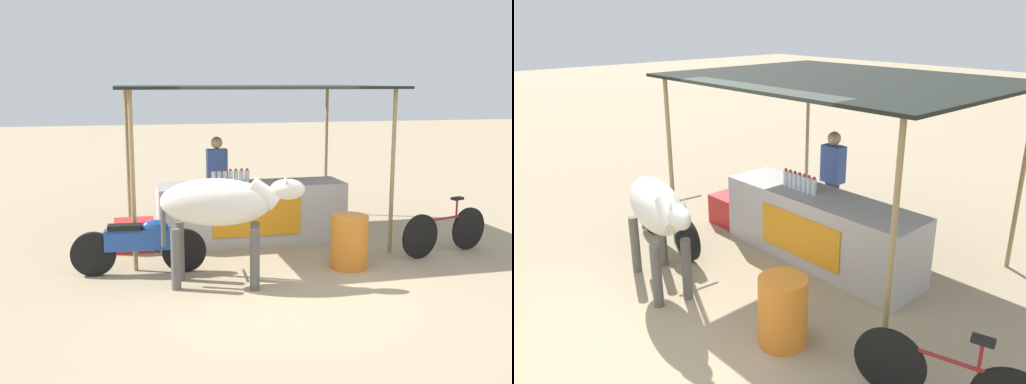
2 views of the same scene
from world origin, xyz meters
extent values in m
plane|color=tan|center=(0.00, 0.00, 0.00)|extent=(60.00, 60.00, 0.00)
cube|color=#B2ADA8|center=(0.00, 2.20, 0.48)|extent=(3.00, 0.80, 0.96)
cube|color=orange|center=(0.00, 1.79, 0.48)|extent=(1.40, 0.02, 0.58)
cube|color=black|center=(0.00, 2.50, 2.48)|extent=(4.20, 3.20, 0.04)
cylinder|color=#997F51|center=(-1.89, 1.06, 1.24)|extent=(0.06, 0.06, 2.48)
cylinder|color=#997F51|center=(1.89, 1.06, 1.24)|extent=(0.06, 0.06, 2.48)
cylinder|color=#997F51|center=(-1.89, 3.94, 1.24)|extent=(0.06, 0.06, 2.48)
cylinder|color=#997F51|center=(1.89, 3.94, 1.24)|extent=(0.06, 0.06, 2.48)
cylinder|color=silver|center=(-0.62, 2.15, 1.07)|extent=(0.07, 0.07, 0.22)
cylinder|color=red|center=(-0.62, 2.15, 1.19)|extent=(0.04, 0.04, 0.03)
cylinder|color=silver|center=(-0.53, 2.15, 1.07)|extent=(0.07, 0.07, 0.22)
cylinder|color=red|center=(-0.53, 2.15, 1.19)|extent=(0.04, 0.04, 0.03)
cylinder|color=silver|center=(-0.44, 2.15, 1.07)|extent=(0.07, 0.07, 0.22)
cylinder|color=red|center=(-0.44, 2.15, 1.19)|extent=(0.04, 0.04, 0.03)
cylinder|color=silver|center=(-0.35, 2.15, 1.07)|extent=(0.07, 0.07, 0.22)
cylinder|color=red|center=(-0.35, 2.15, 1.19)|extent=(0.04, 0.04, 0.03)
cylinder|color=silver|center=(-0.26, 2.15, 1.07)|extent=(0.07, 0.07, 0.22)
cylinder|color=red|center=(-0.26, 2.15, 1.19)|extent=(0.04, 0.04, 0.03)
cylinder|color=silver|center=(-0.17, 2.15, 1.07)|extent=(0.07, 0.07, 0.22)
cylinder|color=red|center=(-0.17, 2.15, 1.19)|extent=(0.04, 0.04, 0.03)
cylinder|color=silver|center=(-0.08, 2.15, 1.07)|extent=(0.07, 0.07, 0.22)
cylinder|color=red|center=(-0.08, 2.15, 1.19)|extent=(0.04, 0.04, 0.03)
cylinder|color=#383842|center=(-0.43, 2.95, 0.44)|extent=(0.22, 0.22, 0.88)
cube|color=#3F59A5|center=(-0.43, 2.95, 1.16)|extent=(0.34, 0.20, 0.56)
sphere|color=tan|center=(-0.43, 2.95, 1.55)|extent=(0.20, 0.20, 0.20)
cube|color=red|center=(-1.87, 2.10, 0.24)|extent=(0.60, 0.44, 0.48)
cylinder|color=orange|center=(1.01, 0.52, 0.37)|extent=(0.52, 0.52, 0.75)
ellipsoid|color=silver|center=(-0.91, 0.22, 1.08)|extent=(1.48, 0.84, 0.60)
cylinder|color=#575551|center=(-0.39, 0.28, 0.39)|extent=(0.12, 0.12, 0.78)
cylinder|color=#575551|center=(-0.48, -0.07, 0.39)|extent=(0.12, 0.12, 0.78)
cylinder|color=#575551|center=(-1.34, 0.52, 0.39)|extent=(0.12, 0.12, 0.78)
cylinder|color=#575551|center=(-1.43, 0.16, 0.39)|extent=(0.12, 0.12, 0.78)
cylinder|color=silver|center=(-0.33, 0.08, 1.19)|extent=(0.49, 0.34, 0.41)
ellipsoid|color=silver|center=(-0.04, 0.01, 1.25)|extent=(0.48, 0.32, 0.26)
cone|color=beige|center=(-0.04, 0.08, 1.39)|extent=(0.05, 0.05, 0.10)
cone|color=beige|center=(-0.08, -0.06, 1.39)|extent=(0.05, 0.05, 0.10)
cylinder|color=#575551|center=(-1.55, 0.38, 0.81)|extent=(0.06, 0.06, 0.60)
cylinder|color=black|center=(-1.25, 0.86, 0.30)|extent=(0.60, 0.13, 0.60)
cylinder|color=black|center=(-2.44, 0.96, 0.30)|extent=(0.60, 0.13, 0.60)
cube|color=#1E4799|center=(-1.84, 0.91, 0.48)|extent=(0.91, 0.26, 0.28)
ellipsoid|color=#1E4799|center=(-1.62, 0.89, 0.64)|extent=(0.38, 0.23, 0.20)
cube|color=black|center=(-2.02, 0.92, 0.64)|extent=(0.45, 0.22, 0.10)
cylinder|color=#99999E|center=(-1.30, 0.86, 0.88)|extent=(0.08, 0.55, 0.03)
cylinder|color=#99999E|center=(-1.27, 0.86, 0.50)|extent=(0.21, 0.07, 0.49)
cylinder|color=black|center=(2.19, 0.70, 0.33)|extent=(0.65, 0.22, 0.66)
cylinder|color=maroon|center=(2.68, 0.83, 0.55)|extent=(0.83, 0.26, 0.04)
cylinder|color=maroon|center=(2.89, 0.89, 0.67)|extent=(0.03, 0.03, 0.28)
cube|color=black|center=(2.89, 0.89, 0.83)|extent=(0.20, 0.14, 0.04)
camera|label=1|loc=(-2.10, -7.01, 2.56)|focal=42.00mm
camera|label=2|loc=(4.18, -2.58, 3.23)|focal=35.00mm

